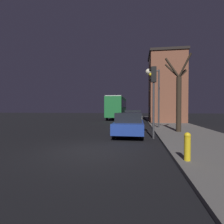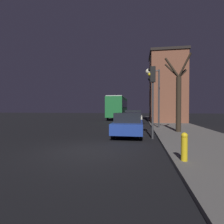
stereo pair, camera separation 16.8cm
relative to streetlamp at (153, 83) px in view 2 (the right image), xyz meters
The scene contains 10 objects.
ground_plane 9.98m from the streetlamp, 111.26° to the right, with size 120.00×120.00×0.00m, color black.
brick_building 7.86m from the streetlamp, 73.44° to the left, with size 4.39×5.03×8.66m.
streetlamp is the anchor object (origin of this frame).
traffic_light 5.21m from the streetlamp, 94.41° to the right, with size 0.43×0.24×4.24m.
bare_tree 3.21m from the streetlamp, 56.20° to the right, with size 1.77×1.58×5.52m.
bus 14.32m from the streetlamp, 109.91° to the left, with size 2.46×9.40×3.68m.
car_near_lane 5.59m from the streetlamp, 113.86° to the right, with size 1.82×4.35×1.52m.
car_mid_lane 4.56m from the streetlamp, 123.41° to the left, with size 1.79×3.99×1.63m.
car_far_lane 10.20m from the streetlamp, 102.10° to the left, with size 1.89×4.03×1.58m.
fire_hydrant 10.35m from the streetlamp, 88.16° to the right, with size 0.21×0.21×0.91m.
Camera 2 is at (2.25, -7.08, 1.79)m, focal length 28.00 mm.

